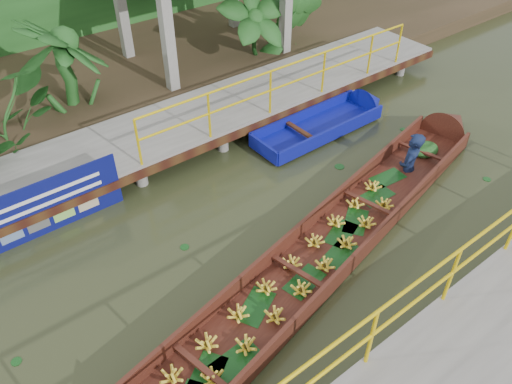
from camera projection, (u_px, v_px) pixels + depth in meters
ground at (264, 236)px, 8.94m from camera, size 80.00×80.00×0.00m
land_strip at (90, 75)px, 13.37m from camera, size 30.00×8.00×0.45m
far_dock at (166, 132)px, 10.74m from camera, size 16.00×2.06×1.66m
vendor_boat at (343, 229)px, 8.78m from camera, size 10.88×3.30×2.14m
moored_blue_boat at (345, 115)px, 11.90m from camera, size 3.78×1.04×0.90m
blue_banner at (23, 216)px, 8.53m from camera, size 3.53×0.04×1.10m
tropical_plants at (67, 86)px, 10.80m from camera, size 14.23×1.23×1.54m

